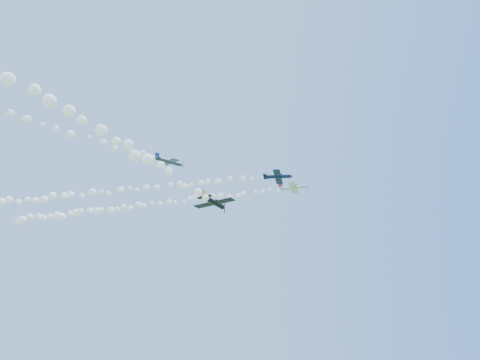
{
  "coord_description": "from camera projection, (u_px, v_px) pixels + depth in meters",
  "views": [
    {
      "loc": [
        -4.82,
        -77.53,
        9.19
      ],
      "look_at": [
        4.33,
        -5.52,
        44.72
      ],
      "focal_mm": 30.0,
      "sensor_mm": 36.0,
      "label": 1
    }
  ],
  "objects": [
    {
      "name": "plane_white",
      "position": [
        293.0,
        188.0,
        96.31
      ],
      "size": [
        7.19,
        7.6,
        2.29
      ],
      "rotation": [
        0.07,
        0.01,
        -0.39
      ],
      "color": "white"
    },
    {
      "name": "smoke_trail_white",
      "position": [
        138.0,
        206.0,
        105.85
      ],
      "size": [
        72.64,
        31.42,
        3.06
      ],
      "primitive_type": null,
      "color": "white"
    },
    {
      "name": "plane_navy",
      "position": [
        278.0,
        177.0,
        86.56
      ],
      "size": [
        6.79,
        7.2,
        2.49
      ],
      "rotation": [
        0.0,
        0.06,
        -0.32
      ],
      "color": "#0D193A"
    },
    {
      "name": "smoke_trail_navy",
      "position": [
        91.0,
        194.0,
        94.14
      ],
      "size": [
        80.08,
        28.26,
        2.71
      ],
      "primitive_type": null,
      "color": "white"
    },
    {
      "name": "plane_grey",
      "position": [
        169.0,
        162.0,
        75.37
      ],
      "size": [
        5.8,
        6.0,
        1.91
      ],
      "rotation": [
        0.25,
        -0.02,
        0.48
      ],
      "color": "#343A4C"
    },
    {
      "name": "plane_black",
      "position": [
        214.0,
        202.0,
        68.21
      ],
      "size": [
        6.92,
        6.54,
        1.92
      ],
      "rotation": [
        0.0,
        -0.05,
        0.94
      ],
      "color": "black"
    },
    {
      "name": "smoke_trail_black",
      "position": [
        24.0,
        85.0,
        40.19
      ],
      "size": [
        40.73,
        54.33,
        2.92
      ],
      "primitive_type": null,
      "color": "white"
    }
  ]
}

